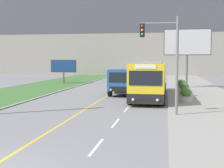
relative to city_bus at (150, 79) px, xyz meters
The scene contains 10 objects.
lane_marking_centre 18.81m from the city_bus, 101.30° to the right, with size 2.88×140.00×0.01m.
apartment_block_background 42.08m from the city_bus, 95.59° to the left, with size 80.00×8.04×25.11m.
city_bus is the anchor object (origin of this frame).
dump_truck 2.79m from the city_bus, 156.28° to the left, with size 2.49×6.79×2.47m.
traffic_light_mast 9.36m from the city_bus, 81.27° to the right, with size 2.28×0.32×5.90m.
billboard_large 10.51m from the city_bus, 67.82° to the left, with size 5.32×0.24×6.83m.
billboard_small 18.58m from the city_bus, 132.92° to the left, with size 3.61×0.24×3.28m.
planter_round_near 4.56m from the city_bus, 49.02° to the right, with size 1.01×1.01×1.16m.
planter_round_second 3.27m from the city_bus, 13.46° to the left, with size 1.00×1.00×1.20m.
planter_round_third 5.73m from the city_bus, 58.33° to the left, with size 1.06×1.06×1.24m.
Camera 1 is at (5.38, -8.34, 3.39)m, focal length 50.00 mm.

